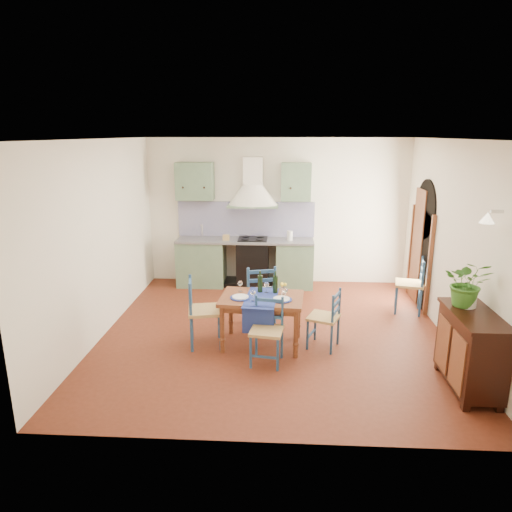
{
  "coord_description": "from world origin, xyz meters",
  "views": [
    {
      "loc": [
        0.09,
        -6.26,
        2.87
      ],
      "look_at": [
        -0.28,
        0.3,
        1.1
      ],
      "focal_mm": 32.0,
      "sensor_mm": 36.0,
      "label": 1
    }
  ],
  "objects_px": {
    "sideboard": "(471,349)",
    "potted_plant": "(468,283)",
    "chair_near": "(267,330)",
    "dining_table": "(262,303)"
  },
  "relations": [
    {
      "from": "chair_near",
      "to": "potted_plant",
      "type": "bearing_deg",
      "value": -6.87
    },
    {
      "from": "chair_near",
      "to": "sideboard",
      "type": "distance_m",
      "value": 2.39
    },
    {
      "from": "dining_table",
      "to": "chair_near",
      "type": "height_order",
      "value": "dining_table"
    },
    {
      "from": "sideboard",
      "to": "potted_plant",
      "type": "height_order",
      "value": "potted_plant"
    },
    {
      "from": "dining_table",
      "to": "sideboard",
      "type": "distance_m",
      "value": 2.62
    },
    {
      "from": "sideboard",
      "to": "potted_plant",
      "type": "bearing_deg",
      "value": 96.84
    },
    {
      "from": "dining_table",
      "to": "potted_plant",
      "type": "xyz_separation_m",
      "value": [
        2.39,
        -0.77,
        0.58
      ]
    },
    {
      "from": "chair_near",
      "to": "potted_plant",
      "type": "xyz_separation_m",
      "value": [
        2.3,
        -0.28,
        0.77
      ]
    },
    {
      "from": "sideboard",
      "to": "chair_near",
      "type": "bearing_deg",
      "value": 167.69
    },
    {
      "from": "sideboard",
      "to": "potted_plant",
      "type": "relative_size",
      "value": 1.87
    }
  ]
}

